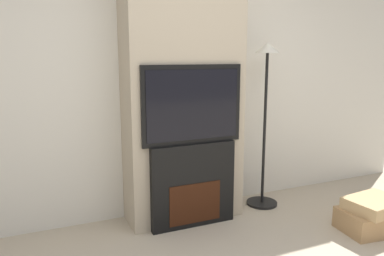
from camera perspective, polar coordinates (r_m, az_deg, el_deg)
wall_back at (r=3.68m, az=-2.78°, el=7.83°), size 6.00×0.06×2.70m
chimney_breast at (r=3.46m, az=-1.38°, el=7.63°), size 1.09×0.41×2.70m
fireplace at (r=3.47m, az=0.01°, el=-8.65°), size 0.80×0.15×0.78m
television at (r=3.29m, az=0.02°, el=3.57°), size 0.93×0.07×0.70m
floor_lamp at (r=3.85m, az=11.15°, el=3.97°), size 0.32×0.32×1.68m
box_stack at (r=3.79m, az=25.64°, el=-11.87°), size 0.57×0.43×0.30m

